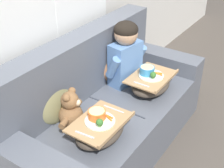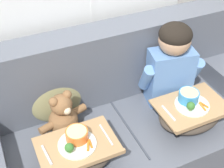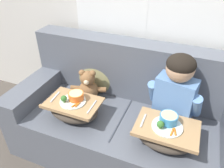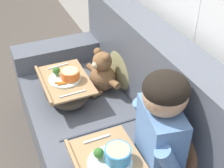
{
  "view_description": "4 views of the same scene",
  "coord_description": "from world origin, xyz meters",
  "px_view_note": "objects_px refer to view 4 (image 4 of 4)",
  "views": [
    {
      "loc": [
        -1.75,
        -1.19,
        1.95
      ],
      "look_at": [
        0.06,
        0.03,
        0.63
      ],
      "focal_mm": 50.0,
      "sensor_mm": 36.0,
      "label": 1
    },
    {
      "loc": [
        -0.67,
        -1.27,
        1.94
      ],
      "look_at": [
        -0.06,
        0.06,
        0.76
      ],
      "focal_mm": 50.0,
      "sensor_mm": 36.0,
      "label": 2
    },
    {
      "loc": [
        0.44,
        -1.35,
        1.71
      ],
      "look_at": [
        -0.11,
        0.02,
        0.74
      ],
      "focal_mm": 35.0,
      "sensor_mm": 36.0,
      "label": 3
    },
    {
      "loc": [
        1.28,
        -0.55,
        1.78
      ],
      "look_at": [
        -0.06,
        0.03,
        0.73
      ],
      "focal_mm": 50.0,
      "sensor_mm": 36.0,
      "label": 4
    }
  ],
  "objects_px": {
    "throw_pillow_behind_child": "(186,135)",
    "child_figure": "(162,121)",
    "teddy_bear": "(102,73)",
    "lap_tray_teddy": "(66,88)",
    "throw_pillow_behind_teddy": "(123,63)",
    "couch": "(121,135)"
  },
  "relations": [
    {
      "from": "lap_tray_teddy",
      "to": "teddy_bear",
      "type": "bearing_deg",
      "value": 89.8
    },
    {
      "from": "couch",
      "to": "child_figure",
      "type": "xyz_separation_m",
      "value": [
        0.38,
        0.02,
        0.43
      ]
    },
    {
      "from": "teddy_bear",
      "to": "couch",
      "type": "bearing_deg",
      "value": -3.32
    },
    {
      "from": "teddy_bear",
      "to": "lap_tray_teddy",
      "type": "distance_m",
      "value": 0.27
    },
    {
      "from": "throw_pillow_behind_teddy",
      "to": "lap_tray_teddy",
      "type": "height_order",
      "value": "throw_pillow_behind_teddy"
    },
    {
      "from": "child_figure",
      "to": "couch",
      "type": "bearing_deg",
      "value": -176.24
    },
    {
      "from": "throw_pillow_behind_teddy",
      "to": "throw_pillow_behind_child",
      "type": "bearing_deg",
      "value": 0.0
    },
    {
      "from": "couch",
      "to": "throw_pillow_behind_child",
      "type": "xyz_separation_m",
      "value": [
        0.38,
        0.18,
        0.28
      ]
    },
    {
      "from": "throw_pillow_behind_child",
      "to": "couch",
      "type": "bearing_deg",
      "value": -154.31
    },
    {
      "from": "throw_pillow_behind_child",
      "to": "child_figure",
      "type": "distance_m",
      "value": 0.22
    },
    {
      "from": "couch",
      "to": "lap_tray_teddy",
      "type": "height_order",
      "value": "couch"
    },
    {
      "from": "throw_pillow_behind_teddy",
      "to": "teddy_bear",
      "type": "relative_size",
      "value": 1.2
    },
    {
      "from": "throw_pillow_behind_teddy",
      "to": "child_figure",
      "type": "distance_m",
      "value": 0.79
    },
    {
      "from": "throw_pillow_behind_teddy",
      "to": "lap_tray_teddy",
      "type": "xyz_separation_m",
      "value": [
        0.0,
        -0.42,
        -0.09
      ]
    },
    {
      "from": "throw_pillow_behind_teddy",
      "to": "child_figure",
      "type": "bearing_deg",
      "value": -11.73
    },
    {
      "from": "throw_pillow_behind_child",
      "to": "lap_tray_teddy",
      "type": "relative_size",
      "value": 0.88
    },
    {
      "from": "throw_pillow_behind_child",
      "to": "teddy_bear",
      "type": "relative_size",
      "value": 1.18
    },
    {
      "from": "throw_pillow_behind_teddy",
      "to": "child_figure",
      "type": "xyz_separation_m",
      "value": [
        0.76,
        -0.16,
        0.15
      ]
    },
    {
      "from": "teddy_bear",
      "to": "lap_tray_teddy",
      "type": "bearing_deg",
      "value": -90.2
    },
    {
      "from": "child_figure",
      "to": "throw_pillow_behind_child",
      "type": "bearing_deg",
      "value": 89.93
    },
    {
      "from": "throw_pillow_behind_teddy",
      "to": "teddy_bear",
      "type": "height_order",
      "value": "throw_pillow_behind_teddy"
    },
    {
      "from": "child_figure",
      "to": "lap_tray_teddy",
      "type": "distance_m",
      "value": 0.84
    }
  ]
}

